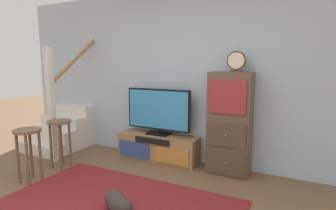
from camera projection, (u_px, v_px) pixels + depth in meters
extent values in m
cube|color=#A8BCD1|center=(182.00, 76.00, 4.23)|extent=(6.40, 0.12, 2.70)
cube|color=#997047|center=(158.00, 147.00, 4.31)|extent=(1.33, 0.36, 0.42)
cube|color=#2D4784|center=(134.00, 150.00, 4.30)|extent=(0.56, 0.02, 0.25)
cube|color=#BC7533|center=(171.00, 156.00, 4.00)|extent=(0.56, 0.02, 0.25)
cube|color=black|center=(152.00, 141.00, 4.12)|extent=(0.60, 0.02, 0.09)
cube|color=black|center=(158.00, 134.00, 4.30)|extent=(0.36, 0.22, 0.02)
cylinder|color=black|center=(158.00, 131.00, 4.29)|extent=(0.05, 0.05, 0.06)
cube|color=black|center=(158.00, 109.00, 4.24)|extent=(1.09, 0.05, 0.65)
cube|color=#338CCC|center=(157.00, 110.00, 4.21)|extent=(1.04, 0.01, 0.60)
cube|color=brown|center=(230.00, 124.00, 3.73)|extent=(0.58, 0.34, 1.43)
cube|color=#4E3C2F|center=(225.00, 163.00, 3.65)|extent=(0.53, 0.02, 0.33)
sphere|color=olive|center=(225.00, 164.00, 3.64)|extent=(0.03, 0.03, 0.03)
cube|color=#4E3C2F|center=(226.00, 135.00, 3.59)|extent=(0.53, 0.02, 0.33)
sphere|color=olive|center=(226.00, 136.00, 3.58)|extent=(0.03, 0.03, 0.03)
cube|color=maroon|center=(227.00, 97.00, 3.51)|extent=(0.49, 0.02, 0.45)
cube|color=#4C3823|center=(236.00, 71.00, 3.57)|extent=(0.15, 0.08, 0.02)
cylinder|color=brown|center=(236.00, 61.00, 3.55)|extent=(0.25, 0.04, 0.25)
cylinder|color=beige|center=(236.00, 61.00, 3.53)|extent=(0.21, 0.01, 0.21)
cube|color=silver|center=(40.00, 149.00, 4.61)|extent=(0.90, 0.26, 0.19)
cube|color=silver|center=(53.00, 140.00, 4.83)|extent=(0.90, 0.26, 0.38)
cube|color=silver|center=(64.00, 131.00, 5.04)|extent=(0.90, 0.26, 0.57)
cube|color=silver|center=(74.00, 124.00, 5.26)|extent=(0.90, 0.26, 0.76)
cube|color=silver|center=(83.00, 117.00, 5.47)|extent=(0.90, 0.26, 0.95)
cube|color=silver|center=(51.00, 106.00, 4.15)|extent=(0.09, 0.09, 1.80)
cube|color=#9E7547|center=(80.00, 55.00, 4.61)|extent=(0.06, 1.33, 0.99)
cylinder|color=brown|center=(18.00, 158.00, 3.45)|extent=(0.04, 0.04, 0.68)
cylinder|color=brown|center=(27.00, 161.00, 3.36)|extent=(0.04, 0.04, 0.68)
cylinder|color=brown|center=(31.00, 154.00, 3.61)|extent=(0.04, 0.04, 0.68)
cylinder|color=brown|center=(40.00, 156.00, 3.53)|extent=(0.04, 0.04, 0.68)
cylinder|color=brown|center=(27.00, 131.00, 3.43)|extent=(0.34, 0.34, 0.03)
cylinder|color=brown|center=(51.00, 146.00, 3.94)|extent=(0.04, 0.04, 0.68)
cylinder|color=brown|center=(60.00, 148.00, 3.86)|extent=(0.04, 0.04, 0.68)
cylinder|color=brown|center=(61.00, 143.00, 4.11)|extent=(0.04, 0.04, 0.68)
cylinder|color=brown|center=(70.00, 144.00, 4.03)|extent=(0.04, 0.04, 0.68)
cylinder|color=brown|center=(59.00, 122.00, 3.93)|extent=(0.34, 0.34, 0.03)
ellipsoid|color=#332D28|center=(117.00, 203.00, 2.78)|extent=(0.48, 0.39, 0.22)
sphere|color=#332D28|center=(125.00, 208.00, 2.61)|extent=(0.15, 0.15, 0.15)
cylinder|color=#332D28|center=(110.00, 197.00, 2.96)|extent=(0.11, 0.08, 0.16)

